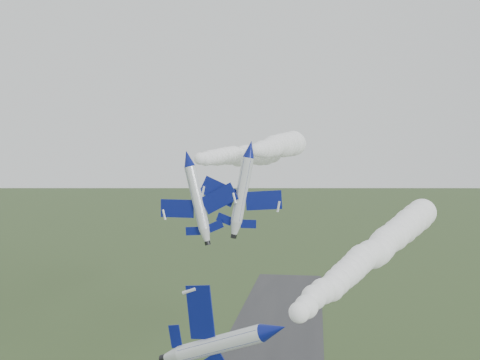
% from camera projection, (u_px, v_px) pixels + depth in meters
% --- Properties ---
extents(jet_lead, '(6.21, 11.77, 9.30)m').
position_uv_depth(jet_lead, '(274.00, 330.00, 39.93)').
color(jet_lead, silver).
extents(smoke_trail_jet_lead, '(25.46, 62.69, 5.04)m').
position_uv_depth(smoke_trail_jet_lead, '(383.00, 245.00, 70.84)').
color(smoke_trail_jet_lead, white).
extents(jet_pair_left, '(10.69, 13.09, 3.87)m').
position_uv_depth(jet_pair_left, '(188.00, 158.00, 71.77)').
color(jet_pair_left, silver).
extents(smoke_trail_jet_pair_left, '(11.34, 66.38, 5.31)m').
position_uv_depth(smoke_trail_jet_pair_left, '(247.00, 155.00, 106.95)').
color(smoke_trail_jet_pair_left, white).
extents(jet_pair_right, '(10.77, 13.19, 3.67)m').
position_uv_depth(jet_pair_right, '(250.00, 149.00, 70.55)').
color(jet_pair_right, silver).
extents(smoke_trail_jet_pair_right, '(6.10, 61.21, 5.72)m').
position_uv_depth(smoke_trail_jet_pair_right, '(279.00, 146.00, 103.52)').
color(smoke_trail_jet_pair_right, white).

